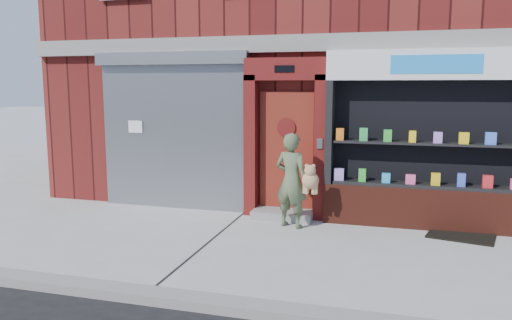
% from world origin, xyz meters
% --- Properties ---
extents(ground, '(80.00, 80.00, 0.00)m').
position_xyz_m(ground, '(0.00, 0.00, 0.00)').
color(ground, '#9E9E99').
rests_on(ground, ground).
extents(curb, '(60.00, 0.30, 0.12)m').
position_xyz_m(curb, '(0.00, -2.15, 0.06)').
color(curb, gray).
rests_on(curb, ground).
extents(building, '(12.00, 8.16, 8.00)m').
position_xyz_m(building, '(-0.00, 5.99, 4.00)').
color(building, '#501412').
rests_on(building, ground).
extents(shutter_bay, '(3.10, 0.30, 3.04)m').
position_xyz_m(shutter_bay, '(-3.00, 1.93, 1.72)').
color(shutter_bay, gray).
rests_on(shutter_bay, ground).
extents(red_door_bay, '(1.52, 0.58, 2.90)m').
position_xyz_m(red_door_bay, '(-0.75, 1.86, 1.46)').
color(red_door_bay, '#550F0E').
rests_on(red_door_bay, ground).
extents(pharmacy_bay, '(3.50, 0.41, 3.00)m').
position_xyz_m(pharmacy_bay, '(1.75, 1.81, 1.37)').
color(pharmacy_bay, '#5B2115').
rests_on(pharmacy_bay, ground).
extents(woman, '(0.82, 0.55, 1.63)m').
position_xyz_m(woman, '(-0.47, 1.21, 0.82)').
color(woman, '#526140').
rests_on(woman, ground).
extents(doormat, '(1.13, 0.91, 0.03)m').
position_xyz_m(doormat, '(2.26, 1.41, 0.01)').
color(doormat, black).
rests_on(doormat, ground).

